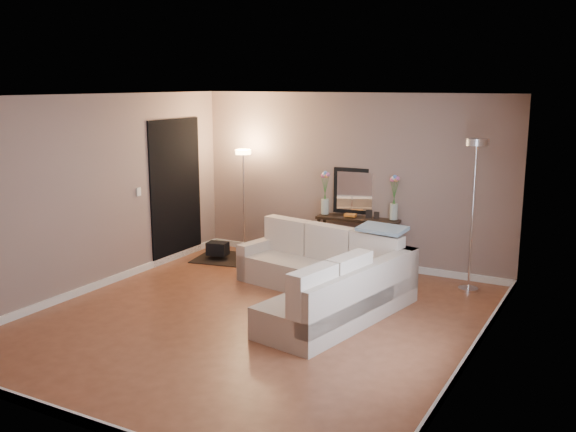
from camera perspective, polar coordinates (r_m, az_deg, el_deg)
The scene contains 23 objects.
floor at distance 7.69m, azimuth -2.90°, elevation -9.17°, with size 5.00×5.50×0.01m, color brown.
ceiling at distance 7.18m, azimuth -3.11°, elevation 10.67°, with size 5.00×5.50×0.01m, color white.
wall_back at distance 9.74m, azimuth 5.54°, elevation 3.22°, with size 5.00×0.02×2.60m, color gray.
wall_front at distance 5.24m, azimuth -19.05°, elevation -4.84°, with size 5.00×0.02×2.60m, color gray.
wall_left at distance 8.88m, azimuth -16.95°, elevation 1.92°, with size 0.02×5.50×2.60m, color gray.
wall_right at distance 6.40m, azimuth 16.52°, elevation -1.73°, with size 0.02×5.50×2.60m, color gray.
baseboard_back at distance 9.98m, azimuth 5.34°, elevation -3.91°, with size 5.00×0.03×0.10m, color white.
baseboard_front at distance 5.73m, azimuth -17.99°, elevation -16.86°, with size 5.00×0.03×0.10m, color white.
baseboard_left at distance 9.15m, azimuth -16.37°, elevation -5.82°, with size 0.03×5.50×0.10m, color white.
baseboard_right at distance 6.80m, azimuth 15.69°, elevation -12.01°, with size 0.03×5.50×0.10m, color white.
doorway at distance 10.14m, azimuth -9.93°, elevation 2.29°, with size 0.02×1.20×2.20m, color black.
switch_plate at distance 9.48m, azimuth -13.14°, elevation 2.11°, with size 0.02×0.08×0.12m, color white.
sectional_sofa at distance 8.16m, azimuth 3.43°, elevation -5.54°, with size 2.51×2.70×0.85m.
throw_blanket at distance 8.27m, azimuth 8.38°, elevation -1.12°, with size 0.61×0.35×0.05m, color #7F95A4.
console_table at distance 9.70m, azimuth 5.80°, elevation -2.04°, with size 1.28×0.47×0.77m.
leaning_mirror at distance 9.69m, azimuth 6.59°, elevation 2.18°, with size 0.88×0.14×0.69m.
table_decor at distance 9.56m, azimuth 6.21°, elevation 0.09°, with size 0.54×0.13×0.13m.
flower_vase_left at distance 9.71m, azimuth 3.31°, elevation 1.80°, with size 0.15×0.13×0.66m.
flower_vase_right at distance 9.42m, azimuth 9.41°, elevation 1.36°, with size 0.15×0.13×0.66m.
floor_lamp_lit at distance 10.21m, azimuth -3.97°, elevation 3.12°, with size 0.28×0.28×1.71m.
floor_lamp_unlit at distance 8.70m, azimuth 16.24°, elevation 2.70°, with size 0.31×0.31×2.04m.
charcoal_rug at distance 10.21m, azimuth -5.04°, elevation -3.80°, with size 1.11×0.84×0.01m, color black.
black_bag at distance 10.16m, azimuth -6.27°, elevation -2.89°, with size 0.32×0.22×0.20m, color black.
Camera 1 is at (3.77, -6.11, 2.74)m, focal length 40.00 mm.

